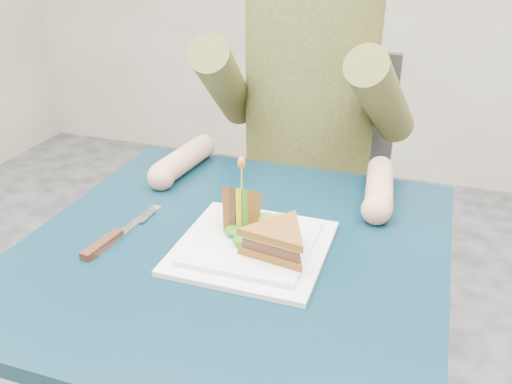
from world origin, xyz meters
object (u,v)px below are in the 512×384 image
(plate, at_px, (252,246))
(sandwich_upright, at_px, (242,209))
(diner, at_px, (309,72))
(table, at_px, (234,280))
(fork, at_px, (125,232))
(knife, at_px, (110,240))
(sandwich_flat, at_px, (278,241))
(chair, at_px, (313,187))

(plate, height_order, sandwich_upright, sandwich_upright)
(diner, bearing_deg, table, -90.00)
(plate, bearing_deg, table, 170.02)
(plate, xyz_separation_m, fork, (-0.24, -0.02, -0.01))
(plate, relative_size, knife, 1.17)
(table, relative_size, plate, 2.88)
(table, relative_size, sandwich_upright, 5.58)
(sandwich_flat, xyz_separation_m, fork, (-0.30, 0.00, -0.04))
(plate, distance_m, knife, 0.26)
(diner, bearing_deg, fork, -109.86)
(chair, height_order, knife, chair)
(table, distance_m, fork, 0.22)
(sandwich_flat, height_order, knife, sandwich_flat)
(sandwich_flat, bearing_deg, knife, -173.51)
(fork, xyz_separation_m, knife, (-0.01, -0.04, 0.00))
(sandwich_flat, bearing_deg, plate, 155.56)
(table, height_order, diner, diner)
(sandwich_upright, bearing_deg, table, -94.39)
(sandwich_flat, height_order, fork, sandwich_flat)
(plate, height_order, sandwich_flat, sandwich_flat)
(table, distance_m, sandwich_flat, 0.16)
(sandwich_flat, distance_m, sandwich_upright, 0.11)
(sandwich_upright, relative_size, fork, 0.75)
(table, relative_size, diner, 1.01)
(chair, xyz_separation_m, knife, (-0.22, -0.72, 0.20))
(chair, distance_m, fork, 0.74)
(plate, relative_size, sandwich_upright, 1.93)
(diner, distance_m, knife, 0.67)
(chair, distance_m, sandwich_flat, 0.73)
(chair, relative_size, sandwich_flat, 5.86)
(table, bearing_deg, diner, 90.00)
(diner, bearing_deg, plate, -86.01)
(diner, height_order, knife, diner)
(diner, xyz_separation_m, sandwich_flat, (0.09, -0.57, -0.14))
(sandwich_flat, relative_size, knife, 0.72)
(table, xyz_separation_m, diner, (-0.00, 0.54, 0.26))
(table, bearing_deg, sandwich_upright, 85.61)
(fork, bearing_deg, table, 8.40)
(table, height_order, sandwich_flat, sandwich_flat)
(diner, distance_m, sandwich_flat, 0.60)
(diner, xyz_separation_m, sandwich_upright, (0.00, -0.50, -0.13))
(table, relative_size, sandwich_flat, 4.72)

